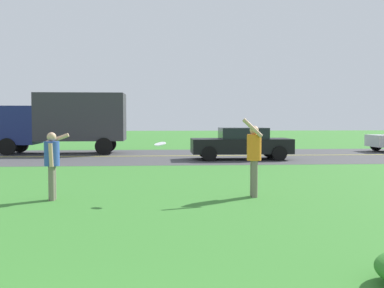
# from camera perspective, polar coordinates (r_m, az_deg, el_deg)

# --- Properties ---
(ground_plane) EXTENTS (120.00, 120.00, 0.00)m
(ground_plane) POSITION_cam_1_polar(r_m,az_deg,el_deg) (12.46, -9.86, -5.46)
(ground_plane) COLOR #387A2D
(highway_strip) EXTENTS (120.00, 9.41, 0.01)m
(highway_strip) POSITION_cam_1_polar(r_m,az_deg,el_deg) (23.04, -7.23, -1.50)
(highway_strip) COLOR #424244
(highway_strip) RESTS_ON ground
(highway_center_stripe) EXTENTS (120.00, 0.16, 0.00)m
(highway_center_stripe) POSITION_cam_1_polar(r_m,az_deg,el_deg) (23.04, -7.23, -1.49)
(highway_center_stripe) COLOR yellow
(highway_center_stripe) RESTS_ON ground
(person_thrower_blue_shirt) EXTENTS (0.53, 0.49, 1.55)m
(person_thrower_blue_shirt) POSITION_cam_1_polar(r_m,az_deg,el_deg) (10.95, -16.89, -1.87)
(person_thrower_blue_shirt) COLOR #2D4C9E
(person_thrower_blue_shirt) RESTS_ON ground
(person_catcher_orange_shirt) EXTENTS (0.49, 0.49, 1.87)m
(person_catcher_orange_shirt) POSITION_cam_1_polar(r_m,az_deg,el_deg) (11.01, 7.65, -1.23)
(person_catcher_orange_shirt) COLOR orange
(person_catcher_orange_shirt) RESTS_ON ground
(frisbee_white) EXTENTS (0.27, 0.26, 0.12)m
(frisbee_white) POSITION_cam_1_polar(r_m,az_deg,el_deg) (10.48, -3.95, -0.02)
(frisbee_white) COLOR white
(car_black_center_left) EXTENTS (4.50, 2.00, 1.45)m
(car_black_center_left) POSITION_cam_1_polar(r_m,az_deg,el_deg) (21.19, 6.11, 0.10)
(car_black_center_left) COLOR black
(car_black_center_left) RESTS_ON ground
(box_truck_navy) EXTENTS (6.70, 2.46, 3.20)m
(box_truck_navy) POSITION_cam_1_polar(r_m,az_deg,el_deg) (25.55, -15.48, 2.90)
(box_truck_navy) COLOR navy
(box_truck_navy) RESTS_ON ground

